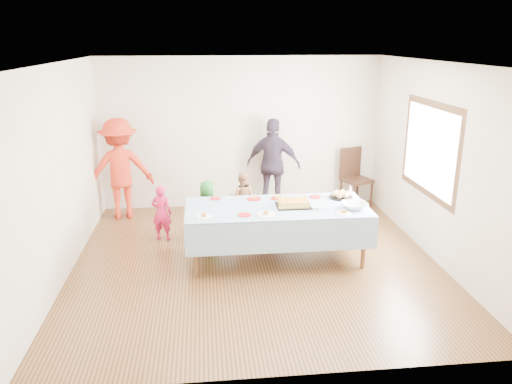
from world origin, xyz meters
TOP-DOWN VIEW (x-y plane):
  - ground at (0.00, 0.00)m, footprint 5.00×5.00m
  - room_walls at (0.05, 0.00)m, footprint 5.04×5.04m
  - party_table at (0.30, 0.05)m, footprint 2.50×1.10m
  - birthday_cake at (0.53, 0.05)m, footprint 0.47×0.36m
  - rolls_tray at (1.27, 0.33)m, footprint 0.34×0.34m
  - punch_bowl at (1.33, -0.15)m, footprint 0.35×0.35m
  - party_hat at (1.44, 0.44)m, footprint 0.10×0.10m
  - fork_pile at (0.86, -0.14)m, footprint 0.24×0.18m
  - plate_red_far_a at (-0.53, 0.48)m, footprint 0.16×0.16m
  - plate_red_far_b at (0.02, 0.41)m, footprint 0.20×0.20m
  - plate_red_far_c at (0.35, 0.39)m, footprint 0.18×0.18m
  - plate_red_far_d at (0.91, 0.41)m, footprint 0.17×0.17m
  - plate_red_near at (-0.18, -0.25)m, footprint 0.17×0.17m
  - plate_white_left at (-0.70, -0.27)m, footprint 0.22×0.22m
  - plate_white_mid at (0.10, -0.27)m, footprint 0.24×0.24m
  - plate_white_right at (1.13, -0.33)m, footprint 0.20×0.20m
  - dining_chair at (2.07, 2.28)m, footprint 0.60×0.60m
  - toddler_left at (-1.35, 0.94)m, footprint 0.36×0.29m
  - toddler_mid at (-0.65, 0.90)m, footprint 0.50×0.38m
  - toddler_right at (-0.06, 1.59)m, footprint 0.48×0.42m
  - adult_left at (-2.10, 2.05)m, footprint 1.22×0.85m
  - adult_right at (0.55, 2.20)m, footprint 1.05×0.72m

SIDE VIEW (x-z plane):
  - ground at x=0.00m, z-range 0.00..0.00m
  - toddler_right at x=-0.06m, z-range 0.00..0.87m
  - toddler_left at x=-1.35m, z-range 0.00..0.87m
  - toddler_mid at x=-0.65m, z-range 0.00..0.93m
  - dining_chair at x=2.07m, z-range 0.06..1.13m
  - party_table at x=0.30m, z-range 0.33..1.11m
  - plate_red_far_a at x=-0.53m, z-range 0.78..0.79m
  - plate_red_far_b at x=0.02m, z-range 0.78..0.79m
  - plate_red_far_c at x=0.35m, z-range 0.78..0.79m
  - plate_red_far_d at x=0.91m, z-range 0.78..0.79m
  - plate_red_near at x=-0.18m, z-range 0.78..0.79m
  - plate_white_left at x=-0.70m, z-range 0.78..0.79m
  - plate_white_mid at x=0.10m, z-range 0.78..0.79m
  - plate_white_right at x=1.13m, z-range 0.78..0.79m
  - fork_pile at x=0.86m, z-range 0.78..0.85m
  - birthday_cake at x=0.53m, z-range 0.78..0.86m
  - punch_bowl at x=1.33m, z-range 0.78..0.86m
  - rolls_tray at x=1.27m, z-range 0.77..0.87m
  - adult_right at x=0.55m, z-range 0.00..1.66m
  - adult_left at x=-2.10m, z-range 0.00..1.72m
  - party_hat at x=1.44m, z-range 0.78..0.95m
  - room_walls at x=0.05m, z-range 0.41..3.13m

